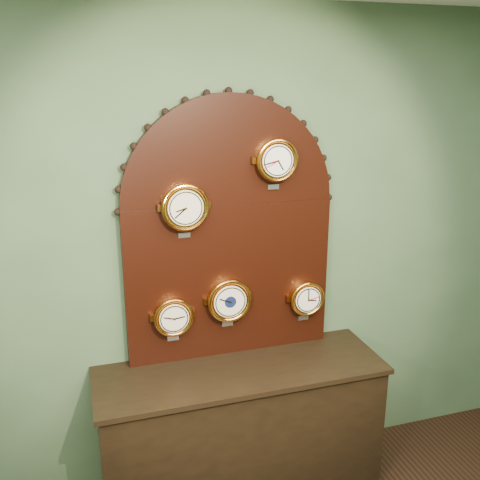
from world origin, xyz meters
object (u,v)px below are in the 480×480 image
object	(u,v)px
roman_clock	(185,207)
barometer	(229,300)
tide_clock	(306,298)
hygrometer	(173,317)
shop_counter	(241,433)
display_board	(229,222)
arabic_clock	(276,160)

from	to	relation	value
roman_clock	barometer	xyz separation A→B (m)	(0.24, -0.00, -0.56)
tide_clock	hygrometer	bearing A→B (deg)	-179.98
shop_counter	roman_clock	size ratio (longest dim) A/B	5.21
hygrometer	barometer	xyz separation A→B (m)	(0.32, -0.00, 0.06)
display_board	roman_clock	bearing A→B (deg)	-165.72
shop_counter	arabic_clock	distance (m)	1.60
barometer	tide_clock	distance (m)	0.48
display_board	tide_clock	world-z (taller)	display_board
arabic_clock	barometer	world-z (taller)	arabic_clock
display_board	arabic_clock	xyz separation A→B (m)	(0.25, -0.07, 0.35)
shop_counter	display_board	world-z (taller)	display_board
hygrometer	barometer	world-z (taller)	barometer
arabic_clock	barometer	distance (m)	0.83
roman_clock	tide_clock	distance (m)	0.94
roman_clock	arabic_clock	size ratio (longest dim) A/B	1.07
arabic_clock	hygrometer	size ratio (longest dim) A/B	1.04
shop_counter	display_board	bearing A→B (deg)	90.00
roman_clock	arabic_clock	world-z (taller)	arabic_clock
shop_counter	hygrometer	distance (m)	0.82
hygrometer	barometer	distance (m)	0.33
shop_counter	tide_clock	bearing A→B (deg)	18.61
shop_counter	arabic_clock	world-z (taller)	arabic_clock
shop_counter	tide_clock	size ratio (longest dim) A/B	6.04
roman_clock	arabic_clock	bearing A→B (deg)	0.06
arabic_clock	display_board	bearing A→B (deg)	164.79
display_board	roman_clock	world-z (taller)	display_board
roman_clock	tide_clock	xyz separation A→B (m)	(0.72, 0.00, -0.61)
shop_counter	roman_clock	xyz separation A→B (m)	(-0.26, 0.15, 1.35)
shop_counter	display_board	size ratio (longest dim) A/B	1.05
roman_clock	hygrometer	xyz separation A→B (m)	(-0.08, 0.00, -0.62)
hygrometer	roman_clock	bearing A→B (deg)	-0.54
roman_clock	tide_clock	bearing A→B (deg)	0.09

